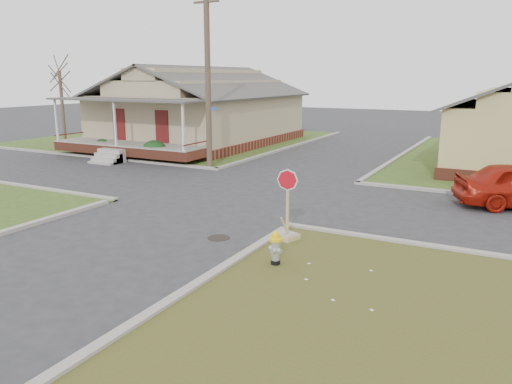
% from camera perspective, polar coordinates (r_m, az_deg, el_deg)
% --- Properties ---
extents(ground, '(120.00, 120.00, 0.00)m').
position_cam_1_polar(ground, '(16.08, -10.01, -3.55)').
color(ground, '#2D2D30').
rests_on(ground, ground).
extents(verge_far_left, '(19.00, 19.00, 0.05)m').
position_cam_1_polar(verge_far_left, '(37.89, -9.01, 6.03)').
color(verge_far_left, '#314C1B').
rests_on(verge_far_left, ground).
extents(curbs, '(80.00, 40.00, 0.12)m').
position_cam_1_polar(curbs, '(20.12, -1.31, 0.00)').
color(curbs, '#9A948B').
rests_on(curbs, ground).
extents(manhole, '(0.64, 0.64, 0.01)m').
position_cam_1_polar(manhole, '(14.47, -4.28, -5.23)').
color(manhole, black).
rests_on(manhole, ground).
extents(corner_house, '(10.10, 15.50, 5.30)m').
position_cam_1_polar(corner_house, '(34.88, -6.44, 9.24)').
color(corner_house, brown).
rests_on(corner_house, ground).
extents(utility_pole, '(1.80, 0.28, 9.00)m').
position_cam_1_polar(utility_pole, '(25.12, -5.53, 13.26)').
color(utility_pole, '#473528').
rests_on(utility_pole, ground).
extents(tree_far_left, '(0.22, 0.22, 4.90)m').
position_cam_1_polar(tree_far_left, '(36.67, -21.24, 8.98)').
color(tree_far_left, '#473528').
rests_on(tree_far_left, verge_far_left).
extents(fire_hydrant, '(0.32, 0.32, 0.85)m').
position_cam_1_polar(fire_hydrant, '(12.21, 2.25, -6.18)').
color(fire_hydrant, black).
rests_on(fire_hydrant, ground).
extents(stop_sign, '(0.57, 0.56, 2.02)m').
position_cam_1_polar(stop_sign, '(14.10, 3.58, -3.68)').
color(stop_sign, tan).
rests_on(stop_sign, ground).
extents(hedge_left, '(1.27, 1.04, 0.97)m').
position_cam_1_polar(hedge_left, '(30.96, -17.17, 5.02)').
color(hedge_left, '#153A15').
rests_on(hedge_left, verge_far_left).
extents(hedge_right, '(1.46, 1.20, 1.11)m').
position_cam_1_polar(hedge_right, '(27.85, -11.52, 4.66)').
color(hedge_right, '#153A15').
rests_on(hedge_right, verge_far_left).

